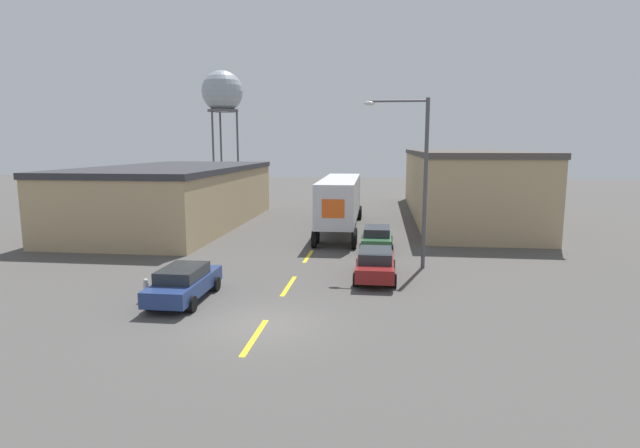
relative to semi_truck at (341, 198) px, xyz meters
name	(u,v)px	position (x,y,z in m)	size (l,w,h in m)	color
ground_plane	(263,325)	(-1.13, -20.08, -2.40)	(160.00, 160.00, 0.00)	#4C4947
road_centerline	(289,286)	(-1.13, -15.13, -2.40)	(0.20, 15.37, 0.01)	yellow
warehouse_left	(175,196)	(-13.07, 0.71, -0.06)	(10.32, 21.35, 4.66)	tan
warehouse_right	(460,184)	(9.81, 8.69, 0.50)	(8.32, 28.05, 5.78)	tan
semi_truck	(341,198)	(0.00, 0.00, 0.00)	(2.94, 15.03, 3.94)	navy
parked_car_left_near	(184,283)	(-4.96, -17.71, -1.66)	(1.93, 4.50, 1.41)	navy
parked_car_right_near	(375,263)	(2.70, -13.45, -1.66)	(1.93, 4.50, 1.41)	maroon
parked_car_right_mid	(377,238)	(2.70, -6.76, -1.66)	(1.93, 4.50, 1.41)	#2D5B38
water_tower	(222,93)	(-20.03, 34.91, 11.29)	(5.88, 5.88, 16.81)	#47474C
street_lamp	(418,170)	(4.72, -10.94, 2.60)	(3.25, 0.32, 8.55)	#4C4C51
fire_hydrant	(146,290)	(-6.46, -17.98, -1.94)	(0.22, 0.22, 0.93)	silver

